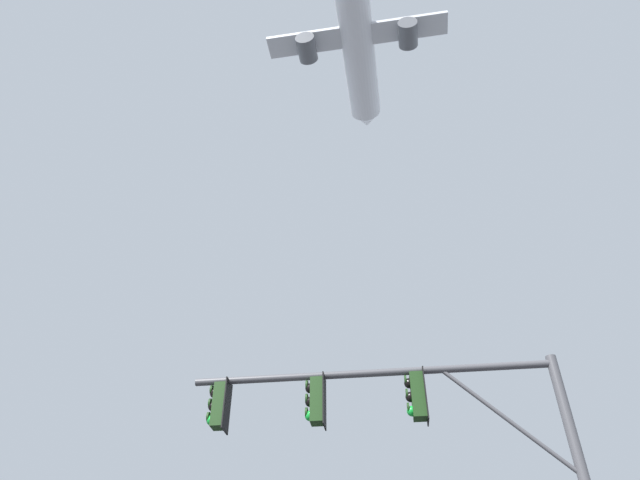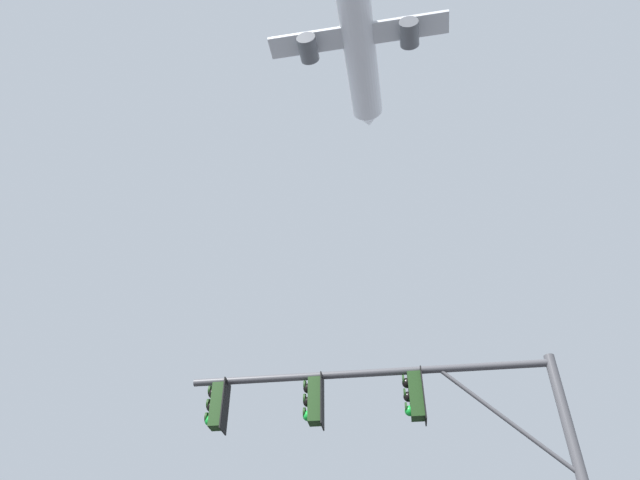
{
  "view_description": "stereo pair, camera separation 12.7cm",
  "coord_description": "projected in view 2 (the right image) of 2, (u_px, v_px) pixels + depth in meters",
  "views": [
    {
      "loc": [
        0.08,
        -3.41,
        1.53
      ],
      "look_at": [
        0.23,
        15.13,
        15.84
      ],
      "focal_mm": 31.28,
      "sensor_mm": 36.0,
      "label": 1
    },
    {
      "loc": [
        0.21,
        -3.41,
        1.53
      ],
      "look_at": [
        0.23,
        15.13,
        15.84
      ],
      "focal_mm": 31.28,
      "sensor_mm": 36.0,
      "label": 2
    }
  ],
  "objects": [
    {
      "name": "signal_pole_near",
      "position": [
        410.0,
        434.0,
        10.35
      ],
      "size": [
        7.21,
        1.2,
        6.4
      ],
      "color": "#4C4C51",
      "rests_on": "ground"
    },
    {
      "name": "airplane",
      "position": [
        358.0,
        38.0,
        55.07
      ],
      "size": [
        17.69,
        22.9,
        6.24
      ],
      "color": "white"
    }
  ]
}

